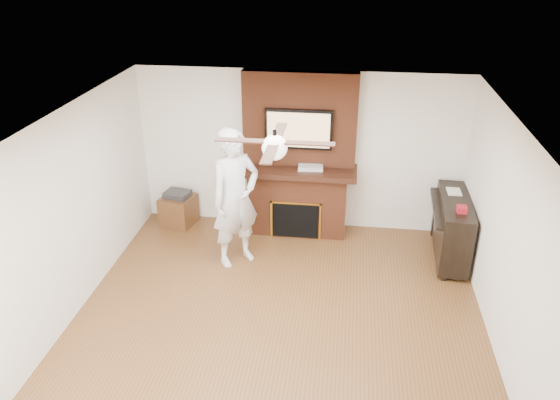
# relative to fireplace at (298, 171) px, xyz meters

# --- Properties ---
(room_shell) EXTENTS (5.36, 5.86, 2.86)m
(room_shell) POSITION_rel_fireplace_xyz_m (0.00, -2.55, 0.25)
(room_shell) COLOR brown
(room_shell) RESTS_ON ground
(fireplace) EXTENTS (1.78, 0.64, 2.50)m
(fireplace) POSITION_rel_fireplace_xyz_m (0.00, 0.00, 0.00)
(fireplace) COLOR brown
(fireplace) RESTS_ON ground
(tv) EXTENTS (1.00, 0.08, 0.60)m
(tv) POSITION_rel_fireplace_xyz_m (0.00, -0.05, 0.68)
(tv) COLOR black
(tv) RESTS_ON fireplace
(ceiling_fan) EXTENTS (1.21, 1.21, 0.31)m
(ceiling_fan) POSITION_rel_fireplace_xyz_m (-0.00, -2.55, 1.34)
(ceiling_fan) COLOR black
(ceiling_fan) RESTS_ON room_shell
(person) EXTENTS (0.87, 0.85, 1.99)m
(person) POSITION_rel_fireplace_xyz_m (-0.76, -1.06, -0.00)
(person) COLOR silver
(person) RESTS_ON ground
(side_table) EXTENTS (0.58, 0.58, 0.57)m
(side_table) POSITION_rel_fireplace_xyz_m (-1.93, -0.07, -0.73)
(side_table) COLOR #512E17
(side_table) RESTS_ON ground
(piano) EXTENTS (0.60, 1.42, 1.00)m
(piano) POSITION_rel_fireplace_xyz_m (2.28, -0.55, -0.51)
(piano) COLOR black
(piano) RESTS_ON ground
(cable_box) EXTENTS (0.38, 0.24, 0.05)m
(cable_box) POSITION_rel_fireplace_xyz_m (0.19, -0.10, 0.11)
(cable_box) COLOR silver
(cable_box) RESTS_ON fireplace
(candle_orange) EXTENTS (0.07, 0.07, 0.13)m
(candle_orange) POSITION_rel_fireplace_xyz_m (-0.23, -0.21, -0.93)
(candle_orange) COLOR orange
(candle_orange) RESTS_ON ground
(candle_green) EXTENTS (0.07, 0.07, 0.08)m
(candle_green) POSITION_rel_fireplace_xyz_m (-0.02, -0.17, -0.95)
(candle_green) COLOR #578133
(candle_green) RESTS_ON ground
(candle_cream) EXTENTS (0.08, 0.08, 0.11)m
(candle_cream) POSITION_rel_fireplace_xyz_m (0.02, -0.22, -0.94)
(candle_cream) COLOR beige
(candle_cream) RESTS_ON ground
(candle_blue) EXTENTS (0.06, 0.06, 0.08)m
(candle_blue) POSITION_rel_fireplace_xyz_m (0.16, -0.22, -0.95)
(candle_blue) COLOR #3A70AF
(candle_blue) RESTS_ON ground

